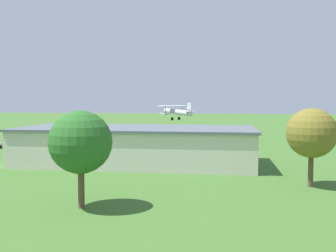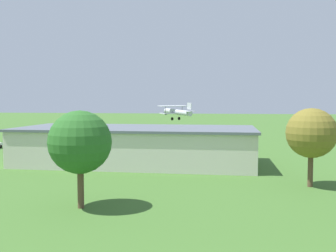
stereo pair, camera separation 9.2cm
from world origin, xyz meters
name	(u,v)px [view 1 (the left image)]	position (x,y,z in m)	size (l,w,h in m)	color
ground_plane	(147,142)	(0.00, 0.00, 0.00)	(400.00, 400.00, 0.00)	#3D6628
hangar	(137,145)	(-4.44, 28.47, 2.72)	(34.78, 15.13, 5.43)	beige
biplane	(177,112)	(-7.68, 7.80, 7.20)	(7.60, 7.45, 3.57)	silver
car_orange	(59,145)	(14.00, 15.28, 0.84)	(2.21, 4.55, 1.64)	orange
car_yellow	(28,145)	(20.42, 15.22, 0.82)	(2.38, 4.49, 1.57)	gold
person_near_hangar_door	(214,145)	(-15.12, 9.94, 0.89)	(0.49, 0.49, 1.78)	navy
person_watching_takeoff	(96,143)	(8.55, 9.85, 0.83)	(0.54, 0.54, 1.66)	navy
tree_behind_hangar_left	(312,133)	(-26.68, 40.49, 5.82)	(5.38, 5.38, 8.54)	brown
tree_near_perimeter_road	(81,142)	(-5.24, 52.16, 5.73)	(5.46, 5.46, 8.49)	brown
windsock	(298,119)	(-31.85, 3.07, 5.69)	(1.45, 0.82, 6.49)	silver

